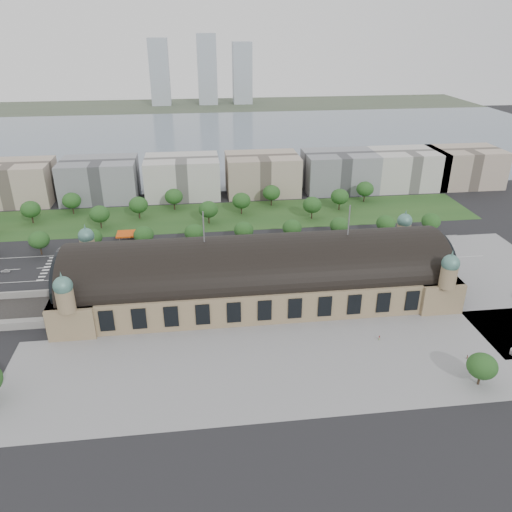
{
  "coord_description": "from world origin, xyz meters",
  "views": [
    {
      "loc": [
        -21.94,
        -170.83,
        100.4
      ],
      "look_at": [
        0.59,
        9.41,
        14.0
      ],
      "focal_mm": 35.0,
      "sensor_mm": 36.0,
      "label": 1
    }
  ],
  "objects": [
    {
      "name": "office_2",
      "position": [
        -80.0,
        133.0,
        12.0
      ],
      "size": [
        45.0,
        32.0,
        24.0
      ],
      "primitive_type": "cube",
      "color": "gray",
      "rests_on": "ground"
    },
    {
      "name": "tree_belt_10",
      "position": [
        60.0,
        95.0,
        8.05
      ],
      "size": [
        10.4,
        10.4,
        12.48
      ],
      "color": "#2D2116",
      "rests_on": "ground"
    },
    {
      "name": "tree_belt_6",
      "position": [
        -16.0,
        83.0,
        8.05
      ],
      "size": [
        10.4,
        10.4,
        12.48
      ],
      "color": "#2D2116",
      "rests_on": "ground"
    },
    {
      "name": "tree_row_9",
      "position": [
        96.0,
        53.0,
        7.43
      ],
      "size": [
        9.6,
        9.6,
        11.52
      ],
      "color": "#2D2116",
      "rests_on": "ground"
    },
    {
      "name": "station",
      "position": [
        0.0,
        0.0,
        10.28
      ],
      "size": [
        150.0,
        48.4,
        44.3
      ],
      "color": "#8E7658",
      "rests_on": "ground"
    },
    {
      "name": "lake",
      "position": [
        0.0,
        298.0,
        0.0
      ],
      "size": [
        700.0,
        320.0,
        0.08
      ],
      "primitive_type": "cube",
      "color": "slate",
      "rests_on": "ground"
    },
    {
      "name": "ground",
      "position": [
        0.0,
        0.0,
        0.0
      ],
      "size": [
        900.0,
        900.0,
        0.0
      ],
      "primitive_type": "plane",
      "color": "black",
      "rests_on": "ground"
    },
    {
      "name": "tree_plaza_s",
      "position": [
        60.0,
        -60.0,
        6.8
      ],
      "size": [
        9.0,
        9.0,
        10.64
      ],
      "color": "#2D2116",
      "rests_on": "ground"
    },
    {
      "name": "parked_car_5",
      "position": [
        -24.56,
        21.0,
        0.64
      ],
      "size": [
        4.98,
        4.35,
        1.28
      ],
      "primitive_type": "imported",
      "rotation": [
        0.0,
        0.0,
        -0.97
      ],
      "color": "#93979B",
      "rests_on": "ground"
    },
    {
      "name": "bus_mid",
      "position": [
        1.02,
        27.0,
        1.72
      ],
      "size": [
        12.54,
        3.82,
        3.44
      ],
      "primitive_type": "imported",
      "rotation": [
        0.0,
        0.0,
        1.65
      ],
      "color": "white",
      "rests_on": "ground"
    },
    {
      "name": "office_4",
      "position": [
        20.0,
        133.0,
        12.0
      ],
      "size": [
        45.0,
        32.0,
        24.0
      ],
      "primitive_type": "cube",
      "color": "tan",
      "rests_on": "ground"
    },
    {
      "name": "office_1",
      "position": [
        -130.0,
        133.0,
        12.0
      ],
      "size": [
        45.0,
        32.0,
        24.0
      ],
      "primitive_type": "cube",
      "color": "tan",
      "rests_on": "ground"
    },
    {
      "name": "parked_car_0",
      "position": [
        -66.34,
        21.0,
        0.73
      ],
      "size": [
        4.72,
        3.02,
        1.47
      ],
      "primitive_type": "imported",
      "rotation": [
        0.0,
        0.0,
        -1.21
      ],
      "color": "black",
      "rests_on": "ground"
    },
    {
      "name": "parked_car_1",
      "position": [
        -74.67,
        25.0,
        0.72
      ],
      "size": [
        5.6,
        5.06,
        1.45
      ],
      "primitive_type": "imported",
      "rotation": [
        0.0,
        0.0,
        -0.92
      ],
      "color": "maroon",
      "rests_on": "ground"
    },
    {
      "name": "plaza_south",
      "position": [
        10.0,
        -44.0,
        0.0
      ],
      "size": [
        190.0,
        48.0,
        0.12
      ],
      "primitive_type": "cube",
      "color": "gray",
      "rests_on": "ground"
    },
    {
      "name": "parked_car_6",
      "position": [
        -18.0,
        25.0,
        0.74
      ],
      "size": [
        5.35,
        4.74,
        1.49
      ],
      "primitive_type": "imported",
      "rotation": [
        0.0,
        0.0,
        -0.93
      ],
      "color": "black",
      "rests_on": "ground"
    },
    {
      "name": "tree_belt_7",
      "position": [
        3.0,
        95.0,
        8.05
      ],
      "size": [
        10.4,
        10.4,
        12.48
      ],
      "color": "#2D2116",
      "rests_on": "ground"
    },
    {
      "name": "far_tower_right",
      "position": [
        45.0,
        508.0,
        37.5
      ],
      "size": [
        24.0,
        24.0,
        75.0
      ],
      "primitive_type": "cube",
      "color": "#9EA8B2",
      "rests_on": "ground"
    },
    {
      "name": "tree_belt_5",
      "position": [
        -35.0,
        107.0,
        8.05
      ],
      "size": [
        10.4,
        10.4,
        12.48
      ],
      "color": "#2D2116",
      "rests_on": "ground"
    },
    {
      "name": "bus_east",
      "position": [
        39.77,
        32.0,
        1.6
      ],
      "size": [
        11.52,
        2.76,
        3.2
      ],
      "primitive_type": "imported",
      "rotation": [
        0.0,
        0.0,
        1.56
      ],
      "color": "silver",
      "rests_on": "ground"
    },
    {
      "name": "pedestrian_0",
      "position": [
        38.16,
        -33.92,
        0.85
      ],
      "size": [
        0.83,
        0.48,
        1.69
      ],
      "primitive_type": "imported",
      "rotation": [
        0.0,
        0.0,
        0.01
      ],
      "color": "gray",
      "rests_on": "ground"
    },
    {
      "name": "tree_row_2",
      "position": [
        -72.0,
        53.0,
        7.43
      ],
      "size": [
        9.6,
        9.6,
        11.52
      ],
      "color": "#2D2116",
      "rests_on": "ground"
    },
    {
      "name": "tree_row_4",
      "position": [
        -24.0,
        53.0,
        7.43
      ],
      "size": [
        9.6,
        9.6,
        11.52
      ],
      "color": "#2D2116",
      "rests_on": "ground"
    },
    {
      "name": "tree_row_7",
      "position": [
        48.0,
        53.0,
        7.43
      ],
      "size": [
        9.6,
        9.6,
        11.52
      ],
      "color": "#2D2116",
      "rests_on": "ground"
    },
    {
      "name": "tree_row_1",
      "position": [
        -96.0,
        53.0,
        7.43
      ],
      "size": [
        9.6,
        9.6,
        11.52
      ],
      "color": "#2D2116",
      "rests_on": "ground"
    },
    {
      "name": "petrol_station",
      "position": [
        -53.91,
        65.28,
        2.95
      ],
      "size": [
        14.0,
        13.0,
        5.05
      ],
      "color": "#D3490C",
      "rests_on": "ground"
    },
    {
      "name": "tree_row_5",
      "position": [
        0.0,
        53.0,
        7.43
      ],
      "size": [
        9.6,
        9.6,
        11.52
      ],
      "color": "#2D2116",
      "rests_on": "ground"
    },
    {
      "name": "tree_row_3",
      "position": [
        -48.0,
        53.0,
        7.43
      ],
      "size": [
        9.6,
        9.6,
        11.52
      ],
      "color": "#2D2116",
      "rests_on": "ground"
    },
    {
      "name": "traffic_car_2",
      "position": [
        -52.82,
        29.06,
        0.72
      ],
      "size": [
        5.25,
        2.51,
        1.45
      ],
      "primitive_type": "imported",
      "rotation": [
        0.0,
        0.0,
        -1.59
      ],
      "color": "black",
      "rests_on": "ground"
    },
    {
      "name": "far_tower_mid",
      "position": [
        0.0,
        508.0,
        42.5
      ],
      "size": [
        24.0,
        24.0,
        85.0
      ],
      "primitive_type": "cube",
      "color": "#9EA8B2",
      "rests_on": "ground"
    },
    {
      "name": "office_6",
      "position": [
        115.0,
        133.0,
        12.0
      ],
      "size": [
        45.0,
        32.0,
        24.0
      ],
      "primitive_type": "cube",
      "color": "beige",
      "rests_on": "ground"
    },
    {
      "name": "traffic_car_4",
      "position": [
        13.2,
        31.96,
        0.71
      ],
      "size": [
        4.35,
        2.15,
        1.43
      ],
      "primitive_type": "imported",
      "rotation": [
        0.0,
        0.0,
        -1.46
      ],
      "color": "#16193F",
      "rests_on": "ground"
    },
    {
      "name": "pedestrian_1",
      "position": [
        62.93,
        -47.86,
        0.81
      ],
      "size": [
        0.7,
        0.69,
        1.63
      ],
      "primitive_type": "imported",
      "rotation": [
        0.0,
        0.0,
        0.76
      ],
      "color": "gray",
      "rests_on": "ground"
    },
    {
      "name": "tree_belt_3",
      "position": [
        -73.0,
        83.0,
        8.05
      ],
      "size": [
        10.4,
        10.4,
        12.48
      ],
      "color": "#2D2116",
      "rests_on": "ground"
    },
    {
      "name": "traffic_car_1",
      "position": [
        -67.88,
        45.25,
        0.75
      ],
      "size": [
        4.54,
        1.6,
        1.49
      ],
      "primitive_type": "imported",
      "rotation": [
        0.0,
        0.0,
        1.58
      ],
      "color": "#94969C",
      "rests_on": "ground"
    },
    {
      "name": "traffic_car_0",
      "position": [
        -106.97,
        35.78,
        0.69
      ],
      "size": [
        4.08,
        1.75,
        1.37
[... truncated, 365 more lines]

